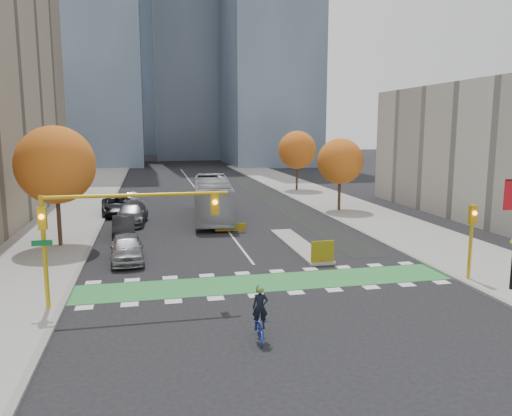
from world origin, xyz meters
name	(u,v)px	position (x,y,z in m)	size (l,w,h in m)	color
ground	(274,291)	(0.00, 0.00, 0.00)	(300.00, 300.00, 0.00)	black
sidewalk_west	(58,225)	(-13.50, 20.00, 0.07)	(7.00, 120.00, 0.15)	gray
sidewalk_east	(362,213)	(13.50, 20.00, 0.07)	(7.00, 120.00, 0.15)	gray
curb_west	(102,223)	(-10.00, 20.00, 0.07)	(0.30, 120.00, 0.16)	gray
curb_east	(326,215)	(10.00, 20.00, 0.07)	(0.30, 120.00, 0.16)	gray
bike_crossing	(267,282)	(0.00, 1.50, 0.01)	(20.00, 3.00, 0.01)	#2B8338
centre_line	(198,191)	(0.00, 40.00, 0.01)	(0.15, 70.00, 0.01)	silver
bike_lane_paint	(274,201)	(7.50, 30.00, 0.01)	(2.50, 50.00, 0.01)	black
median_island	(299,245)	(4.00, 9.00, 0.08)	(1.60, 10.00, 0.16)	gray
hazard_board	(323,251)	(4.00, 4.20, 0.80)	(1.40, 0.12, 1.30)	yellow
tower_ne	(269,23)	(20.00, 85.00, 30.00)	(18.00, 24.00, 60.00)	#47566B
tower_far	(151,22)	(-4.00, 140.00, 40.00)	(26.00, 26.00, 80.00)	#47566B
tree_west	(56,165)	(-12.00, 12.00, 5.62)	(5.20, 5.20, 8.22)	#332114
tree_east_near	(340,161)	(12.00, 22.00, 4.86)	(4.40, 4.40, 7.08)	#332114
tree_east_far	(297,150)	(12.50, 38.00, 5.24)	(4.80, 4.80, 7.65)	#332114
traffic_signal_west	(104,220)	(-7.93, -0.51, 4.03)	(8.53, 0.56, 5.20)	#BF9914
traffic_signal_east	(472,231)	(10.50, -0.51, 2.73)	(0.35, 0.43, 4.10)	#BF9914
cyclist	(260,322)	(-1.94, -5.45, 0.72)	(0.87, 1.93, 2.15)	navy
bus	(213,198)	(-0.50, 20.60, 1.84)	(3.09, 13.22, 3.68)	#A3A7AA
parked_car_a	(127,248)	(-7.41, 7.37, 0.83)	(1.96, 4.87, 1.66)	#939398
parked_car_b	(124,227)	(-7.94, 14.55, 0.76)	(1.61, 4.61, 1.52)	black
parked_car_c	(131,214)	(-7.55, 19.55, 0.86)	(2.40, 5.89, 1.71)	#4C4B50
parked_car_d	(117,206)	(-9.00, 24.55, 0.84)	(2.79, 6.06, 1.68)	black
parked_car_e	(132,198)	(-7.85, 30.28, 0.79)	(1.87, 4.66, 1.59)	#A1A1A6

